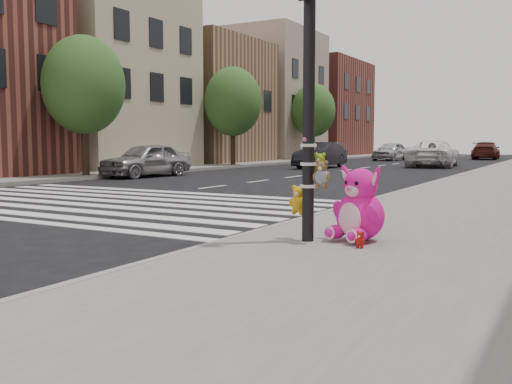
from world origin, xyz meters
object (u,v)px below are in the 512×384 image
Objects in this scene: car_white_near at (433,154)px; signal_pole at (309,119)px; red_teddy at (360,240)px; car_dark_far at (320,155)px; pink_bunny at (359,209)px; car_silver_far at (146,160)px.

signal_pole is at bearing 93.50° from car_white_near.
car_dark_far reaches higher than red_teddy.
car_dark_far reaches higher than pink_bunny.
signal_pole is at bearing -131.00° from pink_bunny.
car_dark_far is at bearing 132.52° from pink_bunny.
signal_pole reaches higher than pink_bunny.
car_silver_far is at bearing 144.82° from red_teddy.
red_teddy is at bearing -11.62° from signal_pole.
car_white_near is (8.27, 15.09, 0.04)m from car_silver_far.
car_white_near reaches higher than car_silver_far.
pink_bunny is 16.89m from car_silver_far.
signal_pole is 26.59m from car_white_near.
car_silver_far is (-13.20, 11.31, 0.45)m from red_teddy.
car_silver_far reaches higher than pink_bunny.
car_white_near reaches higher than red_teddy.
red_teddy is 0.05× the size of car_silver_far.
signal_pole is at bearing 173.80° from red_teddy.
pink_bunny is at bearing -34.42° from car_silver_far.
car_silver_far is (-12.99, 10.80, 0.13)m from pink_bunny.
car_dark_far is (-9.69, 21.24, 0.13)m from pink_bunny.
pink_bunny is at bearing 30.99° from signal_pole.
red_teddy is 23.91m from car_dark_far.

